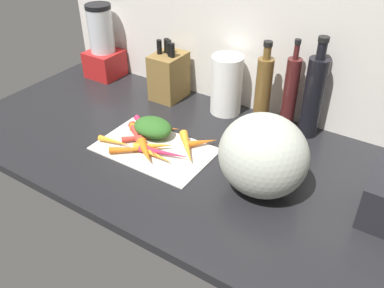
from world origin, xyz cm
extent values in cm
cube|color=black|center=(0.00, 0.00, -1.50)|extent=(170.00, 80.00, 3.00)
cube|color=silver|center=(0.00, 38.50, 30.00)|extent=(170.00, 3.00, 60.00)
cube|color=beige|center=(-10.37, -6.27, 0.40)|extent=(38.73, 24.19, 0.80)
cone|color=orange|center=(-16.26, 2.01, 2.29)|extent=(17.00, 10.80, 2.98)
cone|color=red|center=(-18.10, -5.67, 2.25)|extent=(14.59, 12.21, 2.91)
cone|color=#B2264C|center=(-20.84, 1.21, 1.88)|extent=(13.17, 8.86, 2.17)
cone|color=orange|center=(2.40, 3.98, 1.95)|extent=(8.78, 9.34, 2.30)
cone|color=#B2264C|center=(-4.52, -8.13, 1.95)|extent=(17.68, 6.98, 2.30)
cone|color=orange|center=(-13.78, -11.50, 1.91)|extent=(15.41, 12.33, 2.23)
cone|color=red|center=(-15.92, -4.19, 1.82)|extent=(12.89, 12.48, 2.03)
cone|color=orange|center=(-22.76, -11.77, 1.81)|extent=(12.63, 4.18, 2.02)
cone|color=orange|center=(-9.80, -7.17, 2.21)|extent=(12.38, 10.47, 2.82)
cone|color=orange|center=(-5.78, -10.58, 1.81)|extent=(13.31, 2.97, 2.02)
cone|color=red|center=(-10.89, -9.03, 2.27)|extent=(12.54, 7.74, 2.94)
cone|color=orange|center=(0.24, -1.96, 2.30)|extent=(13.81, 14.89, 3.00)
cone|color=orange|center=(-9.83, -11.54, 2.54)|extent=(11.45, 10.06, 3.47)
ellipsoid|color=#2D6023|center=(-15.59, 0.03, 3.80)|extent=(14.18, 10.90, 6.00)
ellipsoid|color=#B2B7A8|center=(27.91, -5.78, 12.20)|extent=(25.58, 23.19, 24.39)
cube|color=olive|center=(-28.30, 27.57, 9.24)|extent=(11.26, 14.29, 18.49)
cylinder|color=black|center=(-31.45, 26.28, 21.24)|extent=(1.97, 1.97, 5.50)
cylinder|color=black|center=(-29.87, 28.94, 21.24)|extent=(2.05, 2.05, 5.50)
cylinder|color=black|center=(-28.30, 28.20, 21.24)|extent=(2.03, 2.03, 5.50)
cylinder|color=black|center=(-26.72, 26.32, 21.24)|extent=(1.42, 1.42, 5.50)
cylinder|color=black|center=(-25.14, 26.07, 21.24)|extent=(1.94, 1.94, 5.50)
cube|color=red|center=(-64.64, 28.94, 5.74)|extent=(14.13, 14.13, 11.48)
cylinder|color=silver|center=(-64.64, 28.94, 20.78)|extent=(10.59, 10.59, 18.60)
cylinder|color=black|center=(-64.64, 28.94, 30.99)|extent=(10.81, 10.81, 1.80)
cylinder|color=white|center=(-3.13, 29.50, 11.24)|extent=(11.69, 11.69, 22.48)
cylinder|color=brown|center=(12.45, 27.41, 12.87)|extent=(5.67, 5.67, 25.75)
cylinder|color=brown|center=(12.45, 27.41, 27.99)|extent=(2.66, 2.66, 4.48)
cylinder|color=black|center=(12.45, 27.41, 31.03)|extent=(3.06, 3.06, 1.60)
cylinder|color=#471919|center=(21.11, 30.81, 13.24)|extent=(5.05, 5.05, 26.48)
cylinder|color=#471919|center=(21.11, 30.81, 29.02)|extent=(1.83, 1.83, 5.07)
cylinder|color=black|center=(21.11, 30.81, 32.35)|extent=(2.11, 2.11, 1.60)
cylinder|color=black|center=(29.02, 31.07, 14.14)|extent=(6.91, 6.91, 28.29)
cylinder|color=black|center=(29.02, 31.07, 31.07)|extent=(3.09, 3.09, 5.55)
cylinder|color=black|center=(29.02, 31.07, 34.64)|extent=(3.55, 3.55, 1.60)
camera|label=1|loc=(61.15, -93.44, 78.36)|focal=38.09mm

